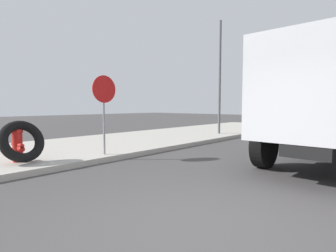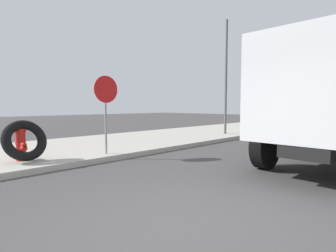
{
  "view_description": "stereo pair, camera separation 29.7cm",
  "coord_description": "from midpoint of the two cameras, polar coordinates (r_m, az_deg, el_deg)",
  "views": [
    {
      "loc": [
        -2.51,
        -2.01,
        1.53
      ],
      "look_at": [
        2.59,
        2.55,
        1.01
      ],
      "focal_mm": 28.71,
      "sensor_mm": 36.0,
      "label": 1
    },
    {
      "loc": [
        -2.31,
        -2.22,
        1.53
      ],
      "look_at": [
        2.59,
        2.55,
        1.01
      ],
      "focal_mm": 28.71,
      "sensor_mm": 36.0,
      "label": 2
    }
  ],
  "objects": [
    {
      "name": "street_light_pole",
      "position": [
        13.62,
        12.82,
        10.02
      ],
      "size": [
        0.12,
        0.12,
        5.51
      ],
      "primitive_type": "cylinder",
      "color": "#595B5E",
      "rests_on": "sidewalk_curb"
    },
    {
      "name": "loose_tire",
      "position": [
        7.43,
        -27.13,
        -2.75
      ],
      "size": [
        1.08,
        0.67,
        1.06
      ],
      "primitive_type": "torus",
      "rotation": [
        1.16,
        0.0,
        0.05
      ],
      "color": "black",
      "rests_on": "sidewalk_curb"
    },
    {
      "name": "sidewalk_curb",
      "position": [
        9.06,
        -29.81,
        -5.5
      ],
      "size": [
        36.0,
        5.0,
        0.15
      ],
      "primitive_type": "cube",
      "color": "#ADA89E",
      "rests_on": "ground"
    },
    {
      "name": "stop_sign",
      "position": [
        7.79,
        -12.0,
        5.43
      ],
      "size": [
        0.76,
        0.08,
        2.22
      ],
      "color": "gray",
      "rests_on": "sidewalk_curb"
    },
    {
      "name": "fire_hydrant",
      "position": [
        7.63,
        -27.82,
        -3.04
      ],
      "size": [
        0.27,
        0.6,
        0.88
      ],
      "color": "red",
      "rests_on": "sidewalk_curb"
    },
    {
      "name": "ground_plane",
      "position": [
        3.55,
        2.92,
        -21.22
      ],
      "size": [
        80.0,
        80.0,
        0.0
      ],
      "primitive_type": "plane",
      "color": "#423F3F"
    }
  ]
}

